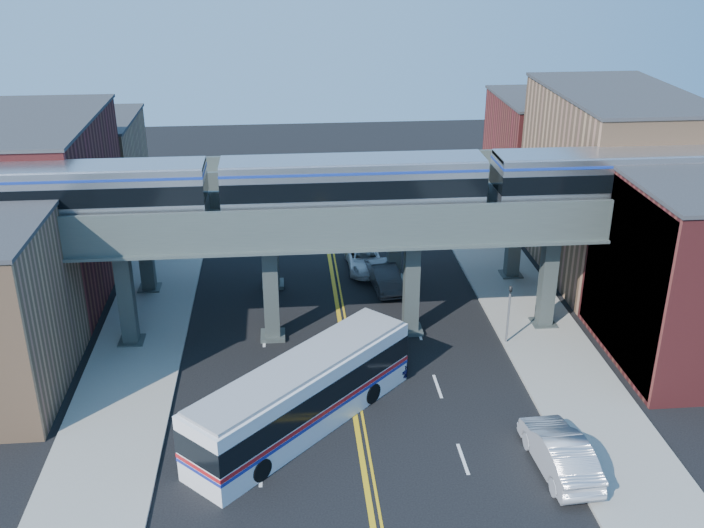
{
  "coord_description": "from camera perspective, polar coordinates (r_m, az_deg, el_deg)",
  "views": [
    {
      "loc": [
        -3.02,
        -32.01,
        22.11
      ],
      "look_at": [
        0.48,
        6.78,
        4.99
      ],
      "focal_mm": 40.0,
      "sensor_mm": 36.0,
      "label": 1
    }
  ],
  "objects": [
    {
      "name": "traffic_signal",
      "position": [
        44.57,
        11.35,
        -3.17
      ],
      "size": [
        0.15,
        0.18,
        4.1
      ],
      "color": "slate",
      "rests_on": "ground"
    },
    {
      "name": "car_lane_b",
      "position": [
        51.19,
        2.37,
        -0.91
      ],
      "size": [
        2.25,
        4.95,
        1.58
      ],
      "primitive_type": "imported",
      "rotation": [
        0.0,
        0.0,
        0.13
      ],
      "color": "#333336",
      "rests_on": "ground"
    },
    {
      "name": "transit_train",
      "position": [
        42.22,
        0.08,
        5.82
      ],
      "size": [
        43.73,
        2.74,
        3.19
      ],
      "color": "black",
      "rests_on": "elevated_viaduct_near"
    },
    {
      "name": "sidewalk_west",
      "position": [
        48.19,
        -14.73,
        -4.33
      ],
      "size": [
        5.0,
        70.0,
        0.16
      ],
      "primitive_type": "cube",
      "color": "gray",
      "rests_on": "ground"
    },
    {
      "name": "building_west_c",
      "position": [
        65.5,
        -18.73,
        6.41
      ],
      "size": [
        8.0,
        10.0,
        8.0
      ],
      "primitive_type": "cube",
      "color": "#A27654",
      "rests_on": "ground"
    },
    {
      "name": "stop_sign",
      "position": [
        40.63,
        0.23,
        -6.33
      ],
      "size": [
        0.76,
        0.09,
        2.63
      ],
      "color": "slate",
      "rests_on": "ground"
    },
    {
      "name": "elevated_viaduct_far",
      "position": [
        49.63,
        -1.41,
        5.35
      ],
      "size": [
        52.0,
        3.6,
        7.4
      ],
      "color": "#3A4341",
      "rests_on": "ground"
    },
    {
      "name": "car_lane_d",
      "position": [
        63.0,
        0.97,
        3.91
      ],
      "size": [
        2.37,
        5.3,
        1.51
      ],
      "primitive_type": "imported",
      "rotation": [
        0.0,
        0.0,
        -0.05
      ],
      "color": "#ABACB0",
      "rests_on": "ground"
    },
    {
      "name": "ground",
      "position": [
        39.02,
        0.19,
        -10.79
      ],
      "size": [
        120.0,
        120.0,
        0.0
      ],
      "primitive_type": "plane",
      "color": "black",
      "rests_on": "ground"
    },
    {
      "name": "building_east_c",
      "position": [
        67.05,
        13.9,
        7.8
      ],
      "size": [
        8.0,
        10.0,
        9.0
      ],
      "primitive_type": "cube",
      "color": "maroon",
      "rests_on": "ground"
    },
    {
      "name": "mural_panel",
      "position": [
        43.66,
        19.07,
        -1.09
      ],
      "size": [
        0.1,
        9.5,
        9.5
      ],
      "primitive_type": "cube",
      "color": "teal",
      "rests_on": "ground"
    },
    {
      "name": "car_lane_a",
      "position": [
        42.98,
        1.97,
        -5.82
      ],
      "size": [
        2.75,
        5.64,
        1.85
      ],
      "primitive_type": "imported",
      "rotation": [
        0.0,
        0.0,
        0.11
      ],
      "color": "#10123C",
      "rests_on": "ground"
    },
    {
      "name": "car_lane_c",
      "position": [
        53.95,
        0.92,
        0.35
      ],
      "size": [
        2.47,
        5.12,
        1.41
      ],
      "primitive_type": "imported",
      "rotation": [
        0.0,
        0.0,
        0.03
      ],
      "color": "white",
      "rests_on": "ground"
    },
    {
      "name": "building_east_b",
      "position": [
        55.02,
        18.21,
        5.49
      ],
      "size": [
        8.0,
        14.0,
        12.0
      ],
      "primitive_type": "cube",
      "color": "#A27654",
      "rests_on": "ground"
    },
    {
      "name": "sidewalk_east",
      "position": [
        49.61,
        12.46,
        -3.25
      ],
      "size": [
        5.0,
        70.0,
        0.16
      ],
      "primitive_type": "cube",
      "color": "gray",
      "rests_on": "ground"
    },
    {
      "name": "building_east_a",
      "position": [
        45.3,
        23.68,
        -0.58
      ],
      "size": [
        8.0,
        10.0,
        10.0
      ],
      "primitive_type": "cube",
      "color": "maroon",
      "rests_on": "ground"
    },
    {
      "name": "elevated_viaduct_near",
      "position": [
        43.06,
        -0.78,
        2.43
      ],
      "size": [
        52.0,
        3.6,
        7.4
      ],
      "color": "#3A4341",
      "rests_on": "ground"
    },
    {
      "name": "building_west_b",
      "position": [
        53.11,
        -21.86,
        3.75
      ],
      "size": [
        8.0,
        14.0,
        11.0
      ],
      "primitive_type": "cube",
      "color": "maroon",
      "rests_on": "ground"
    },
    {
      "name": "car_parked_curb",
      "position": [
        36.2,
        14.87,
        -13.07
      ],
      "size": [
        2.25,
        5.59,
        1.81
      ],
      "primitive_type": "imported",
      "rotation": [
        0.0,
        0.0,
        3.2
      ],
      "color": "#BCBBC1",
      "rests_on": "ground"
    },
    {
      "name": "transit_bus",
      "position": [
        37.31,
        -3.59,
        -9.49
      ],
      "size": [
        11.06,
        11.12,
        3.31
      ],
      "rotation": [
        0.0,
        0.0,
        0.79
      ],
      "color": "silver",
      "rests_on": "ground"
    }
  ]
}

